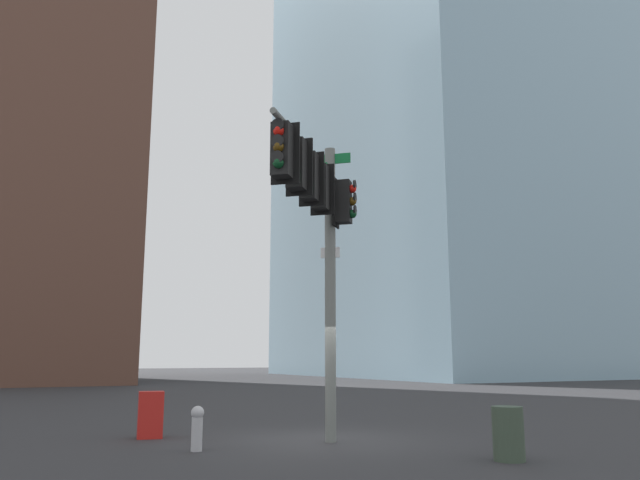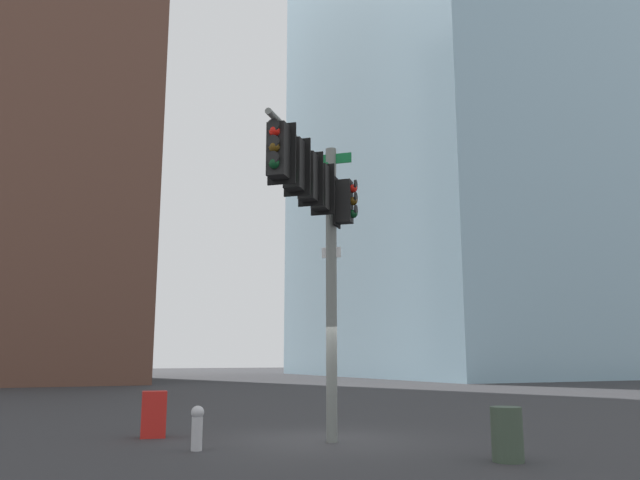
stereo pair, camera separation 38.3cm
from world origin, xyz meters
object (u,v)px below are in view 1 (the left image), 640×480
at_px(fire_hydrant, 197,427).
at_px(signal_pole_assembly, 318,212).
at_px(litter_bin, 508,434).
at_px(newspaper_box, 150,415).

bearing_deg(fire_hydrant, signal_pole_assembly, -113.29).
height_order(litter_bin, newspaper_box, newspaper_box).
bearing_deg(newspaper_box, fire_hydrant, -161.64).
relative_size(signal_pole_assembly, litter_bin, 7.04).
xyz_separation_m(signal_pole_assembly, newspaper_box, (3.45, 2.58, -4.34)).
xyz_separation_m(signal_pole_assembly, litter_bin, (-2.79, -2.42, -4.39)).
bearing_deg(litter_bin, signal_pole_assembly, 40.93).
distance_m(litter_bin, newspaper_box, 8.00).
relative_size(fire_hydrant, litter_bin, 0.92).
height_order(signal_pole_assembly, newspaper_box, signal_pole_assembly).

